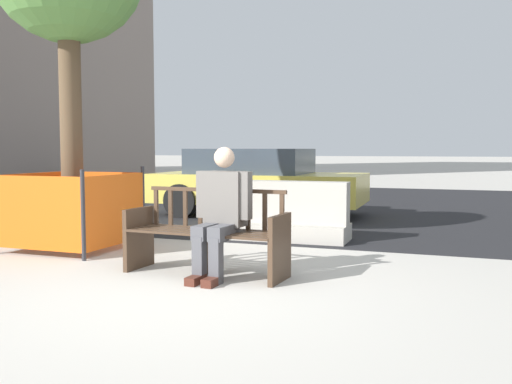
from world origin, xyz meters
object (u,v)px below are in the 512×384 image
object	(u,v)px
street_bench	(207,236)
car_taxi_near	(257,181)
construction_fence	(73,208)
jersey_barrier_centre	(279,216)
seated_person	(221,209)

from	to	relation	value
street_bench	car_taxi_near	distance (m)	5.37
street_bench	construction_fence	xyz separation A→B (m)	(-2.29, 0.80, 0.13)
jersey_barrier_centre	construction_fence	distance (m)	2.81
seated_person	car_taxi_near	xyz separation A→B (m)	(-1.55, 5.25, -0.02)
street_bench	seated_person	size ratio (longest dim) A/B	1.30
seated_person	jersey_barrier_centre	size ratio (longest dim) A/B	0.65
jersey_barrier_centre	construction_fence	bearing A→B (deg)	-144.24
car_taxi_near	jersey_barrier_centre	bearing A→B (deg)	-63.92
street_bench	construction_fence	world-z (taller)	construction_fence
street_bench	jersey_barrier_centre	xyz separation A→B (m)	(-0.01, 2.44, -0.06)
seated_person	car_taxi_near	world-z (taller)	seated_person
jersey_barrier_centre	car_taxi_near	xyz separation A→B (m)	(-1.34, 2.75, 0.33)
seated_person	jersey_barrier_centre	distance (m)	2.54
street_bench	seated_person	distance (m)	0.36
seated_person	car_taxi_near	size ratio (longest dim) A/B	0.32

